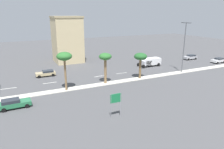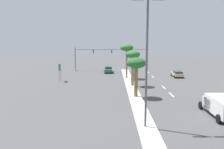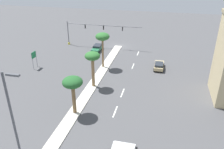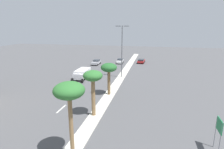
{
  "view_description": "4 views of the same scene",
  "coord_description": "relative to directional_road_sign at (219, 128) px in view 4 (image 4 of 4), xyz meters",
  "views": [
    {
      "loc": [
        36.53,
        5.44,
        13.63
      ],
      "look_at": [
        0.76,
        22.68,
        2.04
      ],
      "focal_mm": 33.64,
      "sensor_mm": 36.0,
      "label": 1
    },
    {
      "loc": [
        3.16,
        62.87,
        8.24
      ],
      "look_at": [
        3.29,
        28.21,
        3.03
      ],
      "focal_mm": 38.31,
      "sensor_mm": 36.0,
      "label": 2
    },
    {
      "loc": [
        -11.42,
        54.54,
        18.98
      ],
      "look_at": [
        -3.48,
        21.56,
        2.52
      ],
      "focal_mm": 36.72,
      "sensor_mm": 36.0,
      "label": 3
    },
    {
      "loc": [
        7.16,
        -0.46,
        11.75
      ],
      "look_at": [
        0.6,
        29.11,
        3.89
      ],
      "focal_mm": 30.39,
      "sensor_mm": 36.0,
      "label": 4
    }
  ],
  "objects": [
    {
      "name": "sedan_red_right",
      "position": [
        -10.12,
        43.11,
        -1.76
      ],
      "size": [
        2.32,
        4.33,
        1.3
      ],
      "color": "red",
      "rests_on": "ground"
    },
    {
      "name": "lane_stripe_far",
      "position": [
        -19.01,
        11.11,
        -2.47
      ],
      "size": [
        0.2,
        2.8,
        0.01
      ],
      "primitive_type": "cube",
      "color": "silver",
      "rests_on": "ground"
    },
    {
      "name": "sedan_white_leading",
      "position": [
        -16.68,
        41.37,
        -1.72
      ],
      "size": [
        2.23,
        4.27,
        1.4
      ],
      "color": "silver",
      "rests_on": "ground"
    },
    {
      "name": "palm_tree_inboard",
      "position": [
        -13.72,
        4.61,
        2.7
      ],
      "size": [
        2.52,
        2.52,
        6.13
      ],
      "color": "olive",
      "rests_on": "median_curb"
    },
    {
      "name": "box_truck",
      "position": [
        -21.84,
        21.2,
        -1.26
      ],
      "size": [
        2.57,
        6.17,
        2.14
      ],
      "color": "silver",
      "rests_on": "ground"
    },
    {
      "name": "sedan_silver_rear",
      "position": [
        -23.56,
        37.55,
        -1.7
      ],
      "size": [
        2.02,
        4.18,
        1.43
      ],
      "color": "#B2B2B7",
      "rests_on": "ground"
    },
    {
      "name": "palm_tree_far",
      "position": [
        -13.15,
        -3.51,
        3.71
      ],
      "size": [
        2.72,
        2.72,
        7.04
      ],
      "color": "olive",
      "rests_on": "median_curb"
    },
    {
      "name": "lane_stripe_trailing",
      "position": [
        -19.01,
        5.65,
        -2.47
      ],
      "size": [
        0.2,
        2.8,
        0.01
      ],
      "primitive_type": "cube",
      "color": "silver",
      "rests_on": "ground"
    },
    {
      "name": "palm_tree_front",
      "position": [
        -13.56,
        12.7,
        2.2
      ],
      "size": [
        2.74,
        2.74,
        5.53
      ],
      "color": "brown",
      "rests_on": "median_curb"
    },
    {
      "name": "street_lamp_far",
      "position": [
        -13.33,
        24.43,
        4.34
      ],
      "size": [
        2.9,
        0.24,
        11.64
      ],
      "color": "#515459",
      "rests_on": "median_curb"
    },
    {
      "name": "median_curb",
      "position": [
        -13.47,
        22.47,
        -2.41
      ],
      "size": [
        1.8,
        79.13,
        0.12
      ],
      "primitive_type": "cube",
      "color": "beige",
      "rests_on": "ground"
    },
    {
      "name": "ground_plane",
      "position": [
        -13.47,
        13.67,
        -2.47
      ],
      "size": [
        160.0,
        160.0,
        0.0
      ],
      "primitive_type": "plane",
      "color": "#4C4C4F"
    },
    {
      "name": "directional_road_sign",
      "position": [
        0.0,
        0.0,
        0.0
      ],
      "size": [
        0.1,
        1.59,
        3.42
      ],
      "color": "gray",
      "rests_on": "ground"
    }
  ]
}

